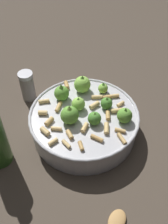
{
  "coord_description": "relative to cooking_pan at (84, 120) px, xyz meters",
  "views": [
    {
      "loc": [
        0.46,
        -0.11,
        0.58
      ],
      "look_at": [
        0.0,
        0.0,
        0.08
      ],
      "focal_mm": 43.1,
      "sensor_mm": 36.0,
      "label": 1
    }
  ],
  "objects": [
    {
      "name": "ground_plane",
      "position": [
        0.0,
        -0.0,
        -0.04
      ],
      "size": [
        2.4,
        2.4,
        0.0
      ],
      "primitive_type": "plane",
      "color": "#42382D"
    },
    {
      "name": "pepper_shaker",
      "position": [
        -0.17,
        -0.13,
        0.01
      ],
      "size": [
        0.04,
        0.04,
        0.1
      ],
      "color": "gray",
      "rests_on": "ground"
    },
    {
      "name": "cooking_pan",
      "position": [
        0.0,
        0.0,
        0.0
      ],
      "size": [
        0.29,
        0.29,
        0.12
      ],
      "color": "#B7B7BC",
      "rests_on": "ground"
    }
  ]
}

